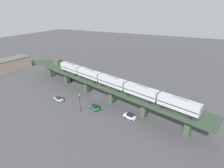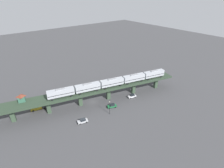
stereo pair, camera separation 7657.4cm
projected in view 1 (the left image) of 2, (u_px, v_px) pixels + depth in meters
ground_plane at (97, 96)px, 75.89m from camera, size 400.00×400.00×0.00m
elevated_viaduct at (97, 82)px, 73.16m from camera, size 31.42×91.13×7.65m
subway_train at (112, 81)px, 64.82m from camera, size 18.51×61.08×4.45m
signal_hut at (58, 61)px, 92.92m from camera, size 3.93×3.93×3.40m
street_car_white at (130, 116)px, 60.30m from camera, size 2.80×4.70×1.89m
street_car_green at (95, 107)px, 65.65m from camera, size 3.33×4.75×1.89m
street_car_silver at (59, 99)px, 71.84m from camera, size 2.71×4.69×1.89m
delivery_truck at (69, 76)px, 94.11m from camera, size 3.76×7.52×3.20m
street_lamp at (80, 101)px, 63.29m from camera, size 0.44×0.44×6.94m
warehouse_building at (5, 65)px, 105.96m from camera, size 29.53×13.35×6.80m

